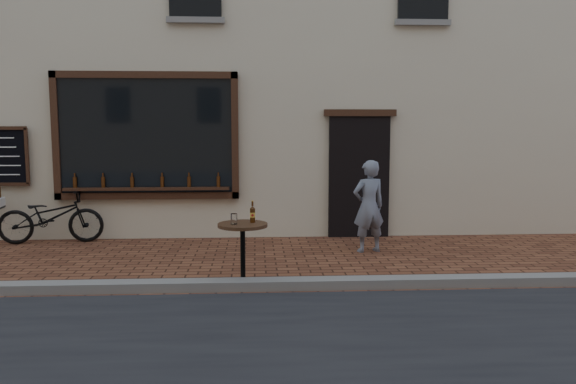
{
  "coord_description": "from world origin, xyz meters",
  "views": [
    {
      "loc": [
        0.03,
        -6.62,
        2.01
      ],
      "look_at": [
        0.48,
        1.2,
        1.1
      ],
      "focal_mm": 35.0,
      "sensor_mm": 36.0,
      "label": 1
    }
  ],
  "objects": [
    {
      "name": "ground",
      "position": [
        0.0,
        0.0,
        0.0
      ],
      "size": [
        90.0,
        90.0,
        0.0
      ],
      "primitive_type": "plane",
      "color": "#532A1A",
      "rests_on": "ground"
    },
    {
      "name": "bistro_table",
      "position": [
        -0.14,
        0.35,
        0.58
      ],
      "size": [
        0.63,
        0.63,
        1.08
      ],
      "color": "black",
      "rests_on": "ground"
    },
    {
      "name": "pedestrian",
      "position": [
        1.83,
        2.21,
        0.74
      ],
      "size": [
        0.62,
        0.48,
        1.48
      ],
      "primitive_type": "imported",
      "rotation": [
        0.0,
        0.0,
        3.41
      ],
      "color": "slate",
      "rests_on": "ground"
    },
    {
      "name": "cargo_bicycle",
      "position": [
        -3.57,
        3.2,
        0.47
      ],
      "size": [
        2.11,
        0.81,
        0.99
      ],
      "rotation": [
        0.0,
        0.0,
        1.69
      ],
      "color": "black",
      "rests_on": "ground"
    },
    {
      "name": "kerb",
      "position": [
        0.0,
        0.2,
        0.06
      ],
      "size": [
        90.0,
        0.25,
        0.12
      ],
      "primitive_type": "cube",
      "color": "slate",
      "rests_on": "ground"
    }
  ]
}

